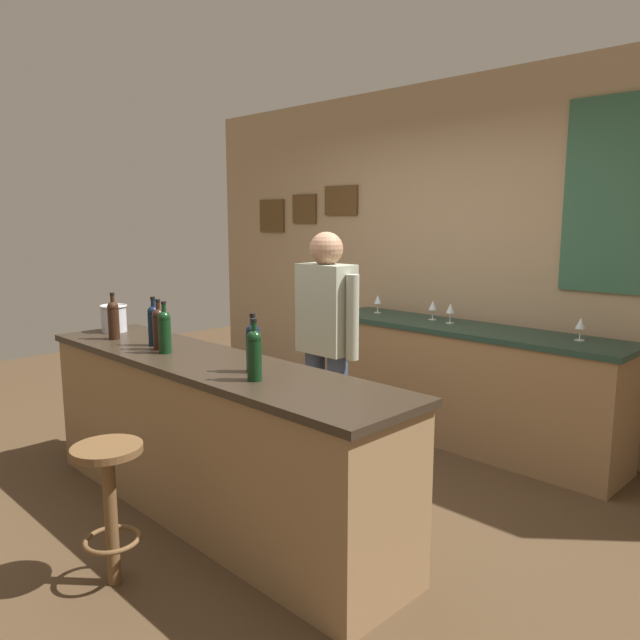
{
  "coord_description": "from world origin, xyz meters",
  "views": [
    {
      "loc": [
        2.79,
        -2.31,
        1.7
      ],
      "look_at": [
        0.05,
        0.45,
        1.05
      ],
      "focal_mm": 34.27,
      "sensor_mm": 36.0,
      "label": 1
    }
  ],
  "objects_px": {
    "wine_bottle_a": "(113,319)",
    "wine_bottle_e": "(253,346)",
    "wine_bottle_c": "(159,327)",
    "wine_bottle_b": "(154,324)",
    "wine_bottle_d": "(165,330)",
    "wine_glass_a": "(378,300)",
    "wine_bottle_f": "(254,353)",
    "bartender": "(326,341)",
    "bar_stool": "(109,491)",
    "ice_bucket": "(114,318)",
    "wine_glass_c": "(450,309)",
    "wine_glass_d": "(581,324)",
    "wine_glass_b": "(433,306)"
  },
  "relations": [
    {
      "from": "wine_bottle_f",
      "to": "wine_bottle_b",
      "type": "bearing_deg",
      "value": 175.45
    },
    {
      "from": "bartender",
      "to": "wine_bottle_a",
      "type": "distance_m",
      "value": 1.4
    },
    {
      "from": "wine_bottle_f",
      "to": "ice_bucket",
      "type": "distance_m",
      "value": 1.71
    },
    {
      "from": "wine_bottle_a",
      "to": "wine_glass_d",
      "type": "relative_size",
      "value": 1.97
    },
    {
      "from": "wine_bottle_a",
      "to": "wine_glass_c",
      "type": "distance_m",
      "value": 2.46
    },
    {
      "from": "ice_bucket",
      "to": "wine_glass_d",
      "type": "xyz_separation_m",
      "value": [
        2.39,
        2.07,
        -0.01
      ]
    },
    {
      "from": "wine_bottle_d",
      "to": "wine_glass_a",
      "type": "height_order",
      "value": "wine_bottle_d"
    },
    {
      "from": "wine_bottle_b",
      "to": "wine_glass_b",
      "type": "bearing_deg",
      "value": 74.49
    },
    {
      "from": "wine_bottle_a",
      "to": "wine_glass_a",
      "type": "bearing_deg",
      "value": 79.13
    },
    {
      "from": "bartender",
      "to": "wine_bottle_b",
      "type": "relative_size",
      "value": 5.29
    },
    {
      "from": "bar_stool",
      "to": "wine_bottle_f",
      "type": "distance_m",
      "value": 0.92
    },
    {
      "from": "wine_bottle_d",
      "to": "wine_glass_d",
      "type": "height_order",
      "value": "wine_bottle_d"
    },
    {
      "from": "wine_glass_d",
      "to": "wine_glass_b",
      "type": "bearing_deg",
      "value": 179.25
    },
    {
      "from": "wine_bottle_c",
      "to": "wine_bottle_b",
      "type": "bearing_deg",
      "value": 162.38
    },
    {
      "from": "bar_stool",
      "to": "wine_bottle_b",
      "type": "height_order",
      "value": "wine_bottle_b"
    },
    {
      "from": "ice_bucket",
      "to": "wine_glass_c",
      "type": "relative_size",
      "value": 1.21
    },
    {
      "from": "wine_glass_a",
      "to": "wine_bottle_c",
      "type": "bearing_deg",
      "value": -87.99
    },
    {
      "from": "wine_bottle_c",
      "to": "wine_glass_d",
      "type": "xyz_separation_m",
      "value": [
        1.64,
        2.16,
        -0.05
      ]
    },
    {
      "from": "wine_bottle_a",
      "to": "wine_bottle_e",
      "type": "bearing_deg",
      "value": 4.1
    },
    {
      "from": "bar_stool",
      "to": "wine_glass_a",
      "type": "relative_size",
      "value": 4.39
    },
    {
      "from": "wine_bottle_a",
      "to": "wine_glass_a",
      "type": "relative_size",
      "value": 1.97
    },
    {
      "from": "wine_bottle_a",
      "to": "wine_glass_c",
      "type": "relative_size",
      "value": 1.97
    },
    {
      "from": "wine_glass_d",
      "to": "bar_stool",
      "type": "bearing_deg",
      "value": -108.88
    },
    {
      "from": "wine_glass_a",
      "to": "wine_bottle_e",
      "type": "bearing_deg",
      "value": -66.73
    },
    {
      "from": "wine_bottle_e",
      "to": "ice_bucket",
      "type": "distance_m",
      "value": 1.57
    },
    {
      "from": "wine_bottle_d",
      "to": "wine_bottle_f",
      "type": "relative_size",
      "value": 1.0
    },
    {
      "from": "wine_bottle_d",
      "to": "wine_glass_c",
      "type": "xyz_separation_m",
      "value": [
        0.55,
        2.16,
        -0.05
      ]
    },
    {
      "from": "wine_bottle_e",
      "to": "wine_glass_a",
      "type": "xyz_separation_m",
      "value": [
        -0.9,
        2.09,
        -0.05
      ]
    },
    {
      "from": "wine_bottle_f",
      "to": "wine_glass_a",
      "type": "relative_size",
      "value": 1.97
    },
    {
      "from": "wine_bottle_f",
      "to": "ice_bucket",
      "type": "relative_size",
      "value": 1.63
    },
    {
      "from": "wine_bottle_e",
      "to": "wine_glass_a",
      "type": "relative_size",
      "value": 1.97
    },
    {
      "from": "wine_bottle_d",
      "to": "wine_bottle_f",
      "type": "distance_m",
      "value": 0.85
    },
    {
      "from": "wine_glass_a",
      "to": "wine_glass_d",
      "type": "height_order",
      "value": "same"
    },
    {
      "from": "wine_bottle_a",
      "to": "wine_bottle_d",
      "type": "xyz_separation_m",
      "value": [
        0.6,
        0.01,
        0.0
      ]
    },
    {
      "from": "wine_bottle_f",
      "to": "bartender",
      "type": "bearing_deg",
      "value": 113.17
    },
    {
      "from": "bartender",
      "to": "wine_glass_c",
      "type": "height_order",
      "value": "bartender"
    },
    {
      "from": "bartender",
      "to": "wine_bottle_f",
      "type": "bearing_deg",
      "value": -66.83
    },
    {
      "from": "wine_bottle_f",
      "to": "wine_bottle_c",
      "type": "bearing_deg",
      "value": 177.25
    },
    {
      "from": "wine_bottle_d",
      "to": "wine_bottle_a",
      "type": "bearing_deg",
      "value": -178.66
    },
    {
      "from": "wine_glass_c",
      "to": "wine_glass_b",
      "type": "bearing_deg",
      "value": 166.35
    },
    {
      "from": "wine_bottle_d",
      "to": "wine_glass_b",
      "type": "relative_size",
      "value": 1.97
    },
    {
      "from": "bar_stool",
      "to": "ice_bucket",
      "type": "height_order",
      "value": "ice_bucket"
    },
    {
      "from": "wine_glass_a",
      "to": "wine_glass_b",
      "type": "relative_size",
      "value": 1.0
    },
    {
      "from": "ice_bucket",
      "to": "wine_glass_a",
      "type": "xyz_separation_m",
      "value": [
        0.67,
        2.06,
        -0.01
      ]
    },
    {
      "from": "wine_glass_a",
      "to": "wine_bottle_f",
      "type": "bearing_deg",
      "value": -64.74
    },
    {
      "from": "wine_bottle_e",
      "to": "ice_bucket",
      "type": "bearing_deg",
      "value": 178.8
    },
    {
      "from": "wine_bottle_b",
      "to": "wine_bottle_e",
      "type": "relative_size",
      "value": 1.0
    },
    {
      "from": "bartender",
      "to": "wine_glass_c",
      "type": "xyz_separation_m",
      "value": [
        0.08,
        1.29,
        0.07
      ]
    },
    {
      "from": "bar_stool",
      "to": "ice_bucket",
      "type": "distance_m",
      "value": 1.71
    },
    {
      "from": "bar_stool",
      "to": "ice_bucket",
      "type": "xyz_separation_m",
      "value": [
        -1.42,
        0.77,
        0.56
      ]
    }
  ]
}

